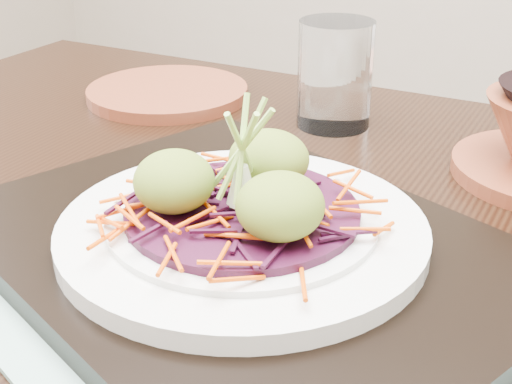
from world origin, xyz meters
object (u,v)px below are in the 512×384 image
at_px(white_plate, 243,228).
at_px(water_glass, 335,74).
at_px(terracotta_side_plate, 168,93).
at_px(serving_tray, 243,250).
at_px(dining_table, 312,359).

bearing_deg(white_plate, water_glass, 99.70).
height_order(white_plate, water_glass, water_glass).
bearing_deg(terracotta_side_plate, water_glass, 1.79).
distance_m(white_plate, water_glass, 0.30).
bearing_deg(terracotta_side_plate, serving_tray, -48.24).
relative_size(terracotta_side_plate, water_glass, 1.71).
bearing_deg(serving_tray, terracotta_side_plate, 153.30).
height_order(dining_table, terracotta_side_plate, terracotta_side_plate).
relative_size(white_plate, water_glass, 2.31).
bearing_deg(terracotta_side_plate, dining_table, -39.77).
distance_m(serving_tray, water_glass, 0.30).
distance_m(dining_table, serving_tray, 0.12).
relative_size(dining_table, serving_tray, 3.07).
bearing_deg(white_plate, dining_table, 46.08).
xyz_separation_m(white_plate, water_glass, (-0.05, 0.29, 0.02)).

